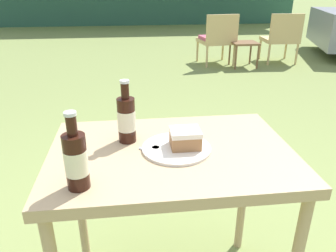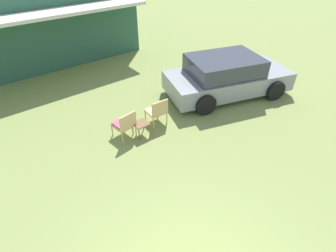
{
  "view_description": "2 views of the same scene",
  "coord_description": "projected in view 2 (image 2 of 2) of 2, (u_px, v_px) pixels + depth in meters",
  "views": [
    {
      "loc": [
        -0.14,
        -1.04,
        1.31
      ],
      "look_at": [
        0.0,
        0.1,
        0.8
      ],
      "focal_mm": 35.0,
      "sensor_mm": 36.0,
      "label": 1
    },
    {
      "loc": [
        -1.29,
        -0.98,
        4.72
      ],
      "look_at": [
        1.87,
        3.08,
        0.9
      ],
      "focal_mm": 28.0,
      "sensor_mm": 36.0,
      "label": 2
    }
  ],
  "objects": [
    {
      "name": "cabin_building",
      "position": [
        8.0,
        30.0,
        10.82
      ],
      "size": [
        10.32,
        4.96,
        2.9
      ],
      "color": "#2D5B47",
      "rests_on": "ground_plane"
    },
    {
      "name": "parked_car",
      "position": [
        227.0,
        76.0,
        9.13
      ],
      "size": [
        4.65,
        3.07,
        1.38
      ],
      "rotation": [
        0.0,
        0.0,
        -0.31
      ],
      "color": "gray",
      "rests_on": "ground_plane"
    },
    {
      "name": "wicker_chair_cushioned",
      "position": [
        125.0,
        123.0,
        7.26
      ],
      "size": [
        0.6,
        0.6,
        0.83
      ],
      "rotation": [
        0.0,
        0.0,
        3.27
      ],
      "color": "tan",
      "rests_on": "ground_plane"
    },
    {
      "name": "wicker_chair_plain",
      "position": [
        157.0,
        110.0,
        7.78
      ],
      "size": [
        0.57,
        0.56,
        0.83
      ],
      "rotation": [
        0.0,
        0.0,
        3.08
      ],
      "color": "tan",
      "rests_on": "ground_plane"
    },
    {
      "name": "garden_side_table",
      "position": [
        141.0,
        125.0,
        7.38
      ],
      "size": [
        0.41,
        0.39,
        0.4
      ],
      "color": "brown",
      "rests_on": "ground_plane"
    }
  ]
}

